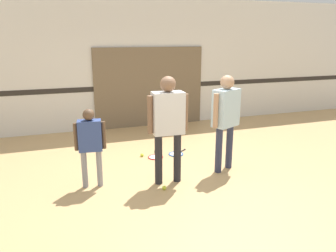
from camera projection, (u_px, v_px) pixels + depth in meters
ground_plane at (177, 179)px, 5.38m from camera, size 16.00×16.00×0.00m
wall_back at (129, 64)px, 8.13m from camera, size 16.00×0.07×3.20m
wall_panel at (150, 87)px, 8.39m from camera, size 2.84×0.05×2.01m
person_instructor at (168, 119)px, 4.99m from camera, size 0.64×0.28×1.70m
person_student_left at (90, 140)px, 4.91m from camera, size 0.47×0.23×1.24m
person_student_right at (226, 113)px, 5.49m from camera, size 0.58×0.42×1.65m
racket_spare_on_floor at (156, 157)px, 6.34m from camera, size 0.36×0.52×0.03m
racket_second_spare at (176, 154)px, 6.50m from camera, size 0.49×0.42×0.03m
tennis_ball_near_instructor at (164, 188)px, 4.98m from camera, size 0.07×0.07×0.07m
tennis_ball_by_spare_racket at (142, 155)px, 6.37m from camera, size 0.07×0.07×0.07m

